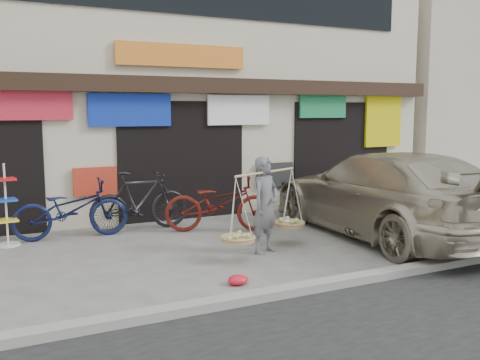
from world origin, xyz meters
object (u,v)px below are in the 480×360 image
bike_1 (140,201)px  bike_0 (71,209)px  suv (385,194)px  display_rack (6,213)px  bike_2 (219,203)px  street_vendor (265,209)px

bike_1 → bike_0: bearing=91.2°
suv → display_rack: bearing=-16.2°
bike_2 → display_rack: bearing=104.6°
bike_0 → street_vendor: bearing=-129.0°
bike_2 → suv: bearing=-98.5°
bike_0 → display_rack: bearing=97.5°
bike_0 → suv: suv is taller
street_vendor → suv: size_ratio=0.32×
bike_1 → suv: 4.99m
bike_0 → suv: bearing=-111.1°
display_rack → street_vendor: bearing=-31.9°
bike_0 → display_rack: 1.16m
street_vendor → suv: (2.76, 0.08, 0.06)m
bike_2 → suv: (2.81, -1.79, 0.25)m
bike_2 → suv: 3.34m
street_vendor → bike_2: (-0.05, 1.87, -0.19)m
bike_0 → bike_2: 2.94m
bike_1 → suv: suv is taller
suv → street_vendor: bearing=5.1°
street_vendor → bike_1: (-1.50, 2.66, -0.16)m
street_vendor → bike_2: street_vendor is taller
street_vendor → bike_1: 3.06m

